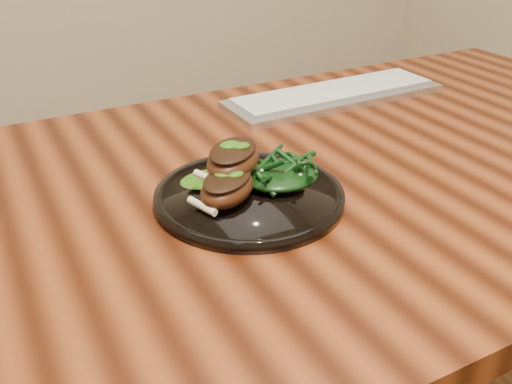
# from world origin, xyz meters

# --- Properties ---
(desk) EXTENTS (1.60, 0.80, 0.75)m
(desk) POSITION_xyz_m (0.00, 0.00, 0.67)
(desk) COLOR #331106
(desk) RESTS_ON ground
(plate) EXTENTS (0.25, 0.25, 0.02)m
(plate) POSITION_xyz_m (-0.09, -0.04, 0.76)
(plate) COLOR black
(plate) RESTS_ON desk
(lamb_chop_front) EXTENTS (0.11, 0.11, 0.04)m
(lamb_chop_front) POSITION_xyz_m (-0.13, -0.05, 0.79)
(lamb_chop_front) COLOR #411D0C
(lamb_chop_front) RESTS_ON plate
(lamb_chop_back) EXTENTS (0.12, 0.12, 0.05)m
(lamb_chop_back) POSITION_xyz_m (-0.10, -0.02, 0.81)
(lamb_chop_back) COLOR #411D0C
(lamb_chop_back) RESTS_ON plate
(herb_smear) EXTENTS (0.09, 0.06, 0.01)m
(herb_smear) POSITION_xyz_m (-0.13, 0.01, 0.77)
(herb_smear) COLOR #1B4D08
(herb_smear) RESTS_ON plate
(greens_heap) EXTENTS (0.11, 0.10, 0.04)m
(greens_heap) POSITION_xyz_m (-0.04, -0.04, 0.78)
(greens_heap) COLOR black
(greens_heap) RESTS_ON plate
(keyboard) EXTENTS (0.45, 0.14, 0.02)m
(keyboard) POSITION_xyz_m (0.24, 0.24, 0.76)
(keyboard) COLOR silver
(keyboard) RESTS_ON desk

